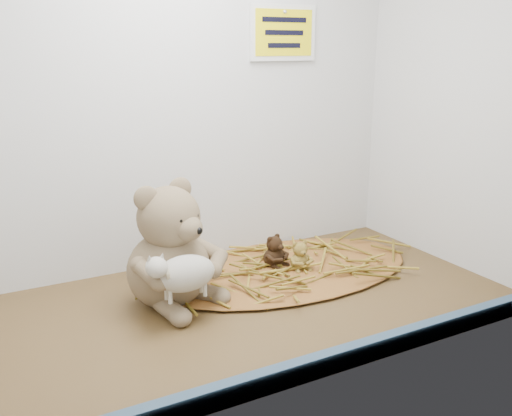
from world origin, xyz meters
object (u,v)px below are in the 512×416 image
main_teddy (168,244)px  toy_lamb (185,274)px  mini_teddy_brown (274,250)px  mini_teddy_tan (300,254)px

main_teddy → toy_lamb: size_ratio=1.68×
toy_lamb → mini_teddy_brown: toy_lamb is taller
toy_lamb → main_teddy: bearing=90.0°
main_teddy → mini_teddy_brown: (28.15, 5.34, -7.84)cm
toy_lamb → mini_teddy_tan: 34.56cm
toy_lamb → mini_teddy_tan: toy_lamb is taller
main_teddy → toy_lamb: 9.83cm
toy_lamb → mini_teddy_brown: size_ratio=1.98×
main_teddy → mini_teddy_tan: 33.66cm
mini_teddy_brown → mini_teddy_tan: bearing=-68.2°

